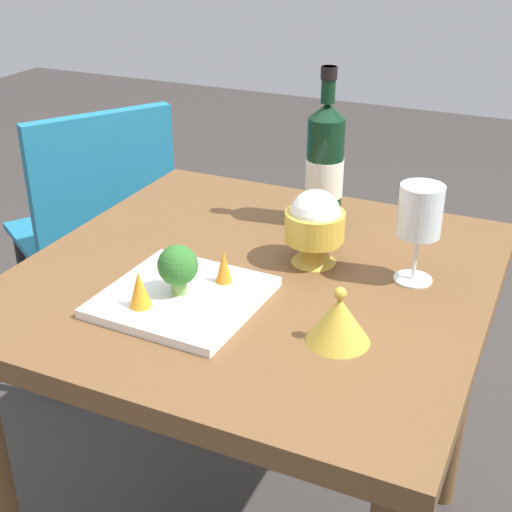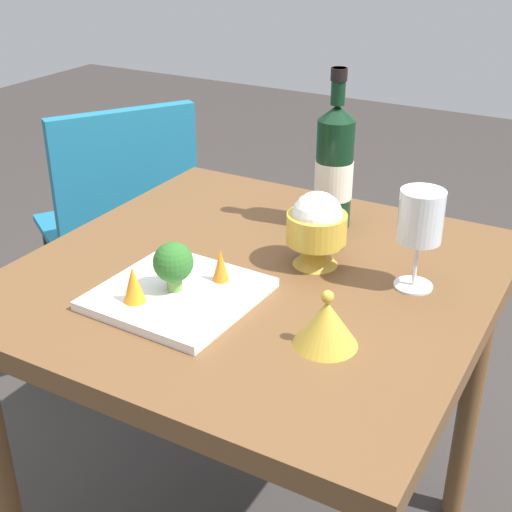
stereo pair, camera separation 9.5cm
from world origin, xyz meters
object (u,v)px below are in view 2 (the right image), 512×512
object	(u,v)px
rice_bowl_lid	(326,323)
broccoli_floret	(173,263)
chair_by_wall	(122,213)
carrot_garnish_left	(133,284)
wine_glass	(421,219)
carrot_garnish_right	(221,265)
rice_bowl	(317,228)
serving_plate	(178,294)
wine_bottle	(334,167)

from	to	relation	value
rice_bowl_lid	broccoli_floret	size ratio (longest dim) A/B	1.17
chair_by_wall	carrot_garnish_left	world-z (taller)	chair_by_wall
wine_glass	carrot_garnish_right	distance (m)	0.34
wine_glass	broccoli_floret	size ratio (longest dim) A/B	2.09
rice_bowl	wine_glass	bearing A→B (deg)	-88.11
broccoli_floret	carrot_garnish_left	world-z (taller)	broccoli_floret
rice_bowl_lid	carrot_garnish_left	distance (m)	0.32
chair_by_wall	broccoli_floret	bearing A→B (deg)	-101.17
chair_by_wall	serving_plate	size ratio (longest dim) A/B	3.28
chair_by_wall	broccoli_floret	distance (m)	0.92
wine_glass	carrot_garnish_right	bearing A→B (deg)	120.45
chair_by_wall	carrot_garnish_left	xyz separation A→B (m)	(-0.67, -0.60, 0.25)
serving_plate	rice_bowl	bearing A→B (deg)	-32.96
serving_plate	carrot_garnish_right	bearing A→B (deg)	-34.70
carrot_garnish_right	rice_bowl_lid	bearing A→B (deg)	-106.99
carrot_garnish_right	rice_bowl	bearing A→B (deg)	-32.24
wine_bottle	serving_plate	xyz separation A→B (m)	(-0.41, 0.10, -0.12)
carrot_garnish_right	serving_plate	bearing A→B (deg)	145.30
broccoli_floret	carrot_garnish_left	size ratio (longest dim) A/B	1.36
rice_bowl_lid	carrot_garnish_right	world-z (taller)	rice_bowl_lid
wine_glass	carrot_garnish_left	distance (m)	0.49
wine_glass	carrot_garnish_right	world-z (taller)	wine_glass
serving_plate	carrot_garnish_left	xyz separation A→B (m)	(-0.07, 0.04, 0.04)
wine_bottle	carrot_garnish_right	xyz separation A→B (m)	(-0.34, 0.06, -0.08)
wine_glass	rice_bowl	distance (m)	0.19
serving_plate	carrot_garnish_left	size ratio (longest dim) A/B	4.12
wine_bottle	carrot_garnish_right	world-z (taller)	wine_bottle
chair_by_wall	wine_glass	distance (m)	1.09
rice_bowl	rice_bowl_lid	xyz separation A→B (m)	(-0.23, -0.13, -0.04)
serving_plate	carrot_garnish_left	world-z (taller)	carrot_garnish_left
carrot_garnish_left	wine_glass	bearing A→B (deg)	-51.27
serving_plate	rice_bowl_lid	bearing A→B (deg)	-91.07
wine_glass	broccoli_floret	world-z (taller)	wine_glass
chair_by_wall	rice_bowl_lid	world-z (taller)	chair_by_wall
broccoli_floret	serving_plate	bearing A→B (deg)	-73.67
wine_bottle	wine_glass	bearing A→B (deg)	-126.59
wine_glass	serving_plate	bearing A→B (deg)	125.12
chair_by_wall	carrot_garnish_left	distance (m)	0.93
carrot_garnish_left	serving_plate	bearing A→B (deg)	-31.61
serving_plate	chair_by_wall	bearing A→B (deg)	46.38
wine_glass	rice_bowl	size ratio (longest dim) A/B	1.26
wine_bottle	wine_glass	world-z (taller)	wine_bottle
chair_by_wall	broccoli_floret	xyz separation A→B (m)	(-0.61, -0.63, 0.27)
broccoli_floret	carrot_garnish_right	size ratio (longest dim) A/B	1.46
carrot_garnish_left	broccoli_floret	bearing A→B (deg)	-28.74
broccoli_floret	carrot_garnish_left	bearing A→B (deg)	151.26
broccoli_floret	carrot_garnish_right	xyz separation A→B (m)	(0.07, -0.05, -0.02)
wine_bottle	carrot_garnish_left	size ratio (longest dim) A/B	5.12
serving_plate	broccoli_floret	bearing A→B (deg)	106.33
chair_by_wall	wine_bottle	xyz separation A→B (m)	(-0.20, -0.74, 0.33)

